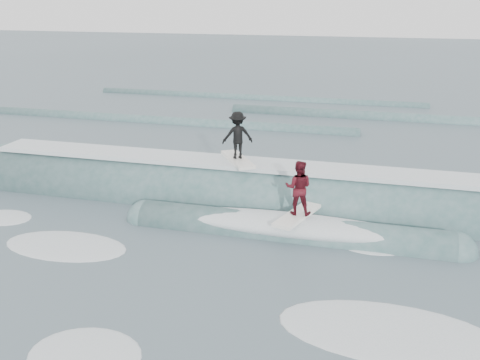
# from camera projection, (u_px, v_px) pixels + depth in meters

# --- Properties ---
(ground) EXTENTS (160.00, 160.00, 0.00)m
(ground) POSITION_uv_depth(u_px,v_px,m) (212.00, 253.00, 14.29)
(ground) COLOR #3B4F56
(ground) RESTS_ON ground
(breaking_wave) EXTENTS (20.73, 4.11, 2.65)m
(breaking_wave) POSITION_uv_depth(u_px,v_px,m) (252.00, 204.00, 17.54)
(breaking_wave) COLOR #396160
(breaking_wave) RESTS_ON ground
(surfer_black) EXTENTS (1.56, 1.97, 1.63)m
(surfer_black) POSITION_uv_depth(u_px,v_px,m) (238.00, 138.00, 17.22)
(surfer_black) COLOR white
(surfer_black) RESTS_ON ground
(surfer_red) EXTENTS (1.14, 2.07, 1.66)m
(surfer_red) POSITION_uv_depth(u_px,v_px,m) (298.00, 191.00, 14.91)
(surfer_red) COLOR white
(surfer_red) RESTS_ON ground
(whitewater) EXTENTS (14.27, 7.78, 0.10)m
(whitewater) POSITION_uv_depth(u_px,v_px,m) (216.00, 286.00, 12.67)
(whitewater) COLOR white
(whitewater) RESTS_ON ground
(far_swells) EXTENTS (36.42, 8.65, 0.80)m
(far_swells) POSITION_uv_depth(u_px,v_px,m) (294.00, 115.00, 30.58)
(far_swells) COLOR #396160
(far_swells) RESTS_ON ground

